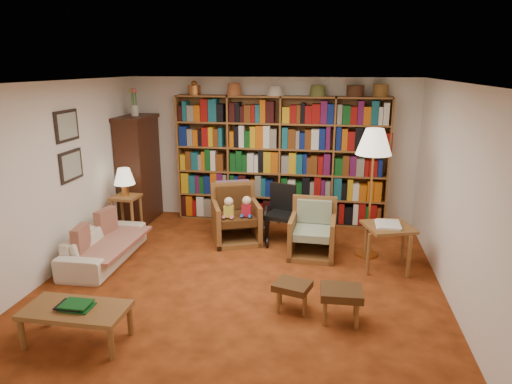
% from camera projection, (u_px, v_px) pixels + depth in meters
% --- Properties ---
extents(floor, '(5.00, 5.00, 0.00)m').
position_uv_depth(floor, '(243.00, 278.00, 5.98)').
color(floor, '#9D4318').
rests_on(floor, ground).
extents(ceiling, '(5.00, 5.00, 0.00)m').
position_uv_depth(ceiling, '(242.00, 82.00, 5.31)').
color(ceiling, silver).
rests_on(ceiling, wall_back).
extents(wall_back, '(5.00, 0.00, 5.00)m').
position_uv_depth(wall_back, '(270.00, 150.00, 8.02)').
color(wall_back, white).
rests_on(wall_back, floor).
extents(wall_front, '(5.00, 0.00, 5.00)m').
position_uv_depth(wall_front, '(175.00, 273.00, 3.27)').
color(wall_front, white).
rests_on(wall_front, floor).
extents(wall_left, '(0.00, 5.00, 5.00)m').
position_uv_depth(wall_left, '(58.00, 178.00, 6.04)').
color(wall_left, white).
rests_on(wall_left, floor).
extents(wall_right, '(0.00, 5.00, 5.00)m').
position_uv_depth(wall_right, '(456.00, 195.00, 5.24)').
color(wall_right, white).
rests_on(wall_right, floor).
extents(bookshelf, '(3.60, 0.30, 2.42)m').
position_uv_depth(bookshelf, '(280.00, 157.00, 7.84)').
color(bookshelf, brown).
rests_on(bookshelf, floor).
extents(curio_cabinet, '(0.50, 0.95, 2.40)m').
position_uv_depth(curio_cabinet, '(139.00, 168.00, 7.98)').
color(curio_cabinet, '#3C2010').
rests_on(curio_cabinet, floor).
extents(framed_pictures, '(0.03, 0.52, 0.97)m').
position_uv_depth(framed_pictures, '(69.00, 146.00, 6.22)').
color(framed_pictures, black).
rests_on(framed_pictures, wall_left).
extents(sofa, '(1.61, 0.66, 0.47)m').
position_uv_depth(sofa, '(104.00, 245.00, 6.44)').
color(sofa, beige).
rests_on(sofa, floor).
extents(sofa_throw, '(0.78, 1.43, 0.04)m').
position_uv_depth(sofa_throw, '(107.00, 241.00, 6.42)').
color(sofa_throw, beige).
rests_on(sofa_throw, sofa).
extents(cushion_left, '(0.18, 0.41, 0.40)m').
position_uv_depth(cushion_left, '(106.00, 222.00, 6.74)').
color(cushion_left, maroon).
rests_on(cushion_left, sofa).
extents(cushion_right, '(0.16, 0.39, 0.38)m').
position_uv_depth(cushion_right, '(81.00, 239.00, 6.07)').
color(cushion_right, maroon).
rests_on(cushion_right, sofa).
extents(side_table_lamp, '(0.43, 0.43, 0.68)m').
position_uv_depth(side_table_lamp, '(127.00, 207.00, 7.33)').
color(side_table_lamp, brown).
rests_on(side_table_lamp, floor).
extents(table_lamp, '(0.33, 0.33, 0.45)m').
position_uv_depth(table_lamp, '(124.00, 177.00, 7.20)').
color(table_lamp, '#C78C3F').
rests_on(table_lamp, side_table_lamp).
extents(armchair_leather, '(0.97, 0.96, 0.90)m').
position_uv_depth(armchair_leather, '(237.00, 217.00, 7.22)').
color(armchair_leather, brown).
rests_on(armchair_leather, floor).
extents(armchair_sage, '(0.68, 0.70, 0.82)m').
position_uv_depth(armchair_sage, '(313.00, 233.00, 6.68)').
color(armchair_sage, brown).
rests_on(armchair_sage, floor).
extents(wheelchair, '(0.55, 0.71, 0.89)m').
position_uv_depth(wheelchair, '(282.00, 215.00, 7.18)').
color(wheelchair, black).
rests_on(wheelchair, floor).
extents(floor_lamp, '(0.49, 0.49, 1.86)m').
position_uv_depth(floor_lamp, '(374.00, 147.00, 6.26)').
color(floor_lamp, '#C78C3F').
rests_on(floor_lamp, floor).
extents(side_table_papers, '(0.75, 0.75, 0.65)m').
position_uv_depth(side_table_papers, '(388.00, 232.00, 6.12)').
color(side_table_papers, brown).
rests_on(side_table_papers, floor).
extents(footstool_a, '(0.47, 0.43, 0.33)m').
position_uv_depth(footstool_a, '(292.00, 288.00, 5.14)').
color(footstool_a, '#492B13').
rests_on(footstool_a, floor).
extents(footstool_b, '(0.46, 0.40, 0.38)m').
position_uv_depth(footstool_b, '(341.00, 295.00, 4.90)').
color(footstool_b, '#492B13').
rests_on(footstool_b, floor).
extents(coffee_table, '(1.02, 0.52, 0.43)m').
position_uv_depth(coffee_table, '(76.00, 312.00, 4.51)').
color(coffee_table, brown).
rests_on(coffee_table, floor).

